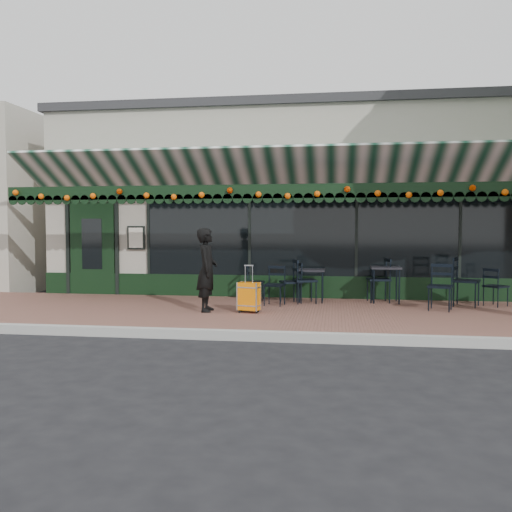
# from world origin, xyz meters

# --- Properties ---
(ground) EXTENTS (80.00, 80.00, 0.00)m
(ground) POSITION_xyz_m (0.00, 0.00, 0.00)
(ground) COLOR black
(ground) RESTS_ON ground
(sidewalk) EXTENTS (18.00, 4.00, 0.15)m
(sidewalk) POSITION_xyz_m (0.00, 2.00, 0.07)
(sidewalk) COLOR brown
(sidewalk) RESTS_ON ground
(curb) EXTENTS (18.00, 0.16, 0.15)m
(curb) POSITION_xyz_m (0.00, -0.08, 0.07)
(curb) COLOR #9E9E99
(curb) RESTS_ON ground
(restaurant_building) EXTENTS (12.00, 9.60, 4.50)m
(restaurant_building) POSITION_xyz_m (0.00, 7.84, 2.27)
(restaurant_building) COLOR #9F9C8A
(restaurant_building) RESTS_ON ground
(woman) EXTENTS (0.42, 0.60, 1.58)m
(woman) POSITION_xyz_m (-1.46, 1.73, 0.94)
(woman) COLOR black
(woman) RESTS_ON sidewalk
(suitcase) EXTENTS (0.43, 0.30, 0.88)m
(suitcase) POSITION_xyz_m (-0.65, 1.69, 0.45)
(suitcase) COLOR orange
(suitcase) RESTS_ON sidewalk
(cafe_table_a) EXTENTS (0.62, 0.62, 0.76)m
(cafe_table_a) POSITION_xyz_m (2.00, 3.49, 0.83)
(cafe_table_a) COLOR black
(cafe_table_a) RESTS_ON sidewalk
(cafe_table_b) EXTENTS (0.56, 0.56, 0.70)m
(cafe_table_b) POSITION_xyz_m (0.44, 3.37, 0.78)
(cafe_table_b) COLOR black
(cafe_table_b) RESTS_ON sidewalk
(chair_a_left) EXTENTS (0.53, 0.53, 0.95)m
(chair_a_left) POSITION_xyz_m (1.85, 3.50, 0.63)
(chair_a_left) COLOR black
(chair_a_left) RESTS_ON sidewalk
(chair_a_right) EXTENTS (0.65, 0.65, 1.00)m
(chair_a_right) POSITION_xyz_m (3.56, 3.15, 0.65)
(chair_a_right) COLOR black
(chair_a_right) RESTS_ON sidewalk
(chair_a_front) EXTENTS (0.57, 0.57, 0.90)m
(chair_a_front) POSITION_xyz_m (2.93, 2.48, 0.60)
(chair_a_front) COLOR black
(chair_a_front) RESTS_ON sidewalk
(chair_a_extra) EXTENTS (0.55, 0.55, 0.79)m
(chair_a_extra) POSITION_xyz_m (4.15, 3.24, 0.54)
(chair_a_extra) COLOR black
(chair_a_extra) RESTS_ON sidewalk
(chair_b_left) EXTENTS (0.55, 0.55, 0.86)m
(chair_b_left) POSITION_xyz_m (0.02, 3.10, 0.58)
(chair_b_left) COLOR black
(chair_b_left) RESTS_ON sidewalk
(chair_b_right) EXTENTS (0.58, 0.58, 0.93)m
(chair_b_right) POSITION_xyz_m (0.31, 3.13, 0.62)
(chair_b_right) COLOR black
(chair_b_right) RESTS_ON sidewalk
(chair_b_front) EXTENTS (0.47, 0.47, 0.82)m
(chair_b_front) POSITION_xyz_m (-0.28, 2.69, 0.56)
(chair_b_front) COLOR black
(chair_b_front) RESTS_ON sidewalk
(chair_solo) EXTENTS (0.40, 0.40, 0.77)m
(chair_solo) POSITION_xyz_m (-0.79, 3.48, 0.53)
(chair_solo) COLOR black
(chair_solo) RESTS_ON sidewalk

